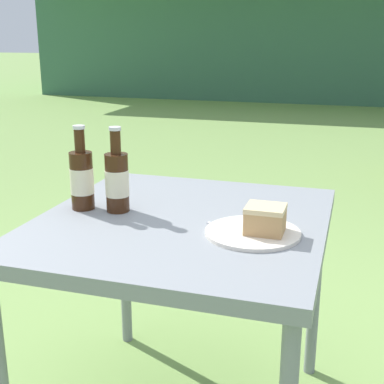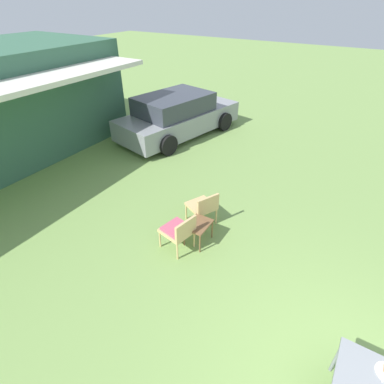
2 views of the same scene
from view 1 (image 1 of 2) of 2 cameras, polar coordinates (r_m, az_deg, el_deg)
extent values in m
cube|color=#38664C|center=(11.63, 14.51, 17.37)|extent=(11.00, 3.96, 2.93)
cube|color=gray|center=(1.53, -1.11, -3.54)|extent=(0.81, 0.85, 0.04)
cylinder|color=gray|center=(2.11, -7.18, -7.84)|extent=(0.04, 0.04, 0.65)
cylinder|color=gray|center=(1.95, 12.96, -10.30)|extent=(0.04, 0.04, 0.65)
cylinder|color=silver|center=(1.41, 6.49, -4.32)|extent=(0.25, 0.25, 0.01)
cube|color=tan|center=(1.39, 7.81, -3.13)|extent=(0.10, 0.09, 0.06)
cube|color=#DBBC89|center=(1.38, 7.86, -1.74)|extent=(0.10, 0.09, 0.01)
cylinder|color=#381E0F|center=(1.57, -7.99, 0.98)|extent=(0.07, 0.07, 0.17)
cylinder|color=#381E0F|center=(1.55, -8.17, 5.28)|extent=(0.03, 0.03, 0.07)
cylinder|color=silver|center=(1.54, -8.23, 6.72)|extent=(0.04, 0.04, 0.01)
cylinder|color=beige|center=(1.57, -7.99, 0.98)|extent=(0.07, 0.07, 0.08)
cylinder|color=#381E0F|center=(1.61, -11.66, 1.19)|extent=(0.07, 0.07, 0.17)
cylinder|color=#381E0F|center=(1.59, -11.91, 5.38)|extent=(0.03, 0.03, 0.07)
cylinder|color=silver|center=(1.58, -11.99, 6.78)|extent=(0.04, 0.04, 0.01)
cylinder|color=beige|center=(1.61, -11.66, 1.19)|extent=(0.07, 0.07, 0.08)
cube|color=silver|center=(1.43, 4.51, -4.04)|extent=(0.17, 0.08, 0.01)
camera|label=2|loc=(4.59, -43.64, 52.83)|focal=28.00mm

